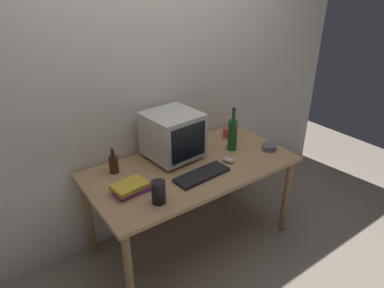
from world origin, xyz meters
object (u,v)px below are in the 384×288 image
object	(u,v)px
bottle_short	(114,164)
book_stack	(131,188)
computer_mouse	(228,160)
keyboard	(202,175)
mug	(228,133)
cd_spindle	(269,147)
crt_monitor	(173,135)
bottle_tall	(233,134)
metal_canister	(159,192)

from	to	relation	value
bottle_short	book_stack	bearing A→B (deg)	-92.86
computer_mouse	keyboard	bearing A→B (deg)	170.55
bottle_short	book_stack	xyz separation A→B (m)	(-0.01, -0.30, -0.04)
computer_mouse	bottle_short	size ratio (longest dim) A/B	0.51
computer_mouse	mug	size ratio (longest dim) A/B	0.83
cd_spindle	keyboard	bearing A→B (deg)	-179.23
crt_monitor	computer_mouse	world-z (taller)	crt_monitor
bottle_tall	mug	bearing A→B (deg)	57.81
book_stack	keyboard	bearing A→B (deg)	-13.09
mug	crt_monitor	bearing A→B (deg)	-176.88
crt_monitor	computer_mouse	xyz separation A→B (m)	(0.30, -0.31, -0.17)
bottle_short	book_stack	world-z (taller)	bottle_short
bottle_short	mug	size ratio (longest dim) A/B	1.62
computer_mouse	book_stack	bearing A→B (deg)	155.99
crt_monitor	book_stack	bearing A→B (deg)	-153.73
bottle_short	bottle_tall	bearing A→B (deg)	-13.36
keyboard	metal_canister	size ratio (longest dim) A/B	2.80
computer_mouse	book_stack	size ratio (longest dim) A/B	0.41
keyboard	metal_canister	xyz separation A→B (m)	(-0.41, -0.09, 0.06)
cd_spindle	metal_canister	world-z (taller)	metal_canister
keyboard	mug	world-z (taller)	mug
crt_monitor	bottle_short	size ratio (longest dim) A/B	2.15
cd_spindle	metal_canister	bearing A→B (deg)	-174.88
computer_mouse	bottle_short	xyz separation A→B (m)	(-0.77, 0.37, 0.05)
crt_monitor	keyboard	xyz separation A→B (m)	(0.01, -0.36, -0.18)
book_stack	mug	distance (m)	1.11
bottle_short	cd_spindle	distance (m)	1.25
book_stack	bottle_tall	bearing A→B (deg)	4.55
computer_mouse	book_stack	distance (m)	0.79
computer_mouse	bottle_tall	xyz separation A→B (m)	(0.16, 0.14, 0.12)
keyboard	mug	distance (m)	0.70
book_stack	cd_spindle	bearing A→B (deg)	-5.10
cd_spindle	metal_canister	xyz separation A→B (m)	(-1.10, -0.10, 0.05)
book_stack	bottle_short	bearing A→B (deg)	87.14
crt_monitor	cd_spindle	bearing A→B (deg)	-26.01
computer_mouse	metal_canister	size ratio (longest dim) A/B	0.67
metal_canister	cd_spindle	bearing A→B (deg)	5.12
crt_monitor	cd_spindle	world-z (taller)	crt_monitor
book_stack	mug	bearing A→B (deg)	14.19
computer_mouse	mug	xyz separation A→B (m)	(0.29, 0.34, 0.03)
crt_monitor	mug	distance (m)	0.61
mug	metal_canister	distance (m)	1.09
crt_monitor	book_stack	xyz separation A→B (m)	(-0.49, -0.24, -0.16)
bottle_tall	book_stack	size ratio (longest dim) A/B	1.49
keyboard	cd_spindle	size ratio (longest dim) A/B	3.50
bottle_short	computer_mouse	bearing A→B (deg)	-25.28
crt_monitor	bottle_tall	size ratio (longest dim) A/B	1.13
bottle_tall	cd_spindle	distance (m)	0.33
bottle_tall	mug	xyz separation A→B (m)	(0.12, 0.20, -0.09)
keyboard	bottle_short	xyz separation A→B (m)	(-0.48, 0.41, 0.06)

